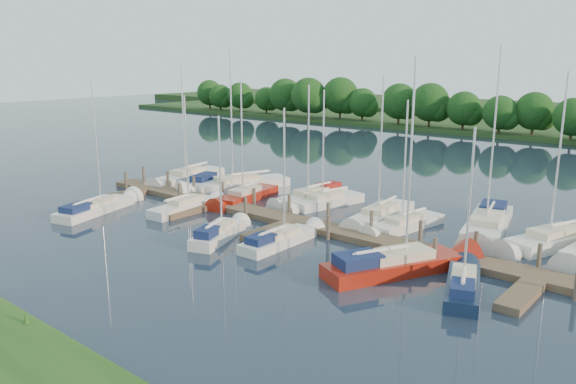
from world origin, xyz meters
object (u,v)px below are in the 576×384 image
Objects in this scene: sailboat_n_5 at (325,203)px; dock at (290,224)px; sailboat_s_2 at (219,234)px; motorboat at (203,185)px; sailboat_n_0 at (188,178)px.

dock is at bearing 117.10° from sailboat_n_5.
sailboat_s_2 is (-1.74, -4.97, 0.13)m from dock.
motorboat is 0.60× the size of sailboat_n_5.
sailboat_s_2 is at bearing 125.42° from motorboat.
sailboat_n_0 reaches higher than motorboat.
motorboat is (3.28, -1.08, 0.05)m from sailboat_n_0.
dock is at bearing 154.87° from sailboat_n_0.
sailboat_n_5 is (15.33, 0.71, -0.00)m from sailboat_n_0.
sailboat_n_0 is 2.01× the size of motorboat.
sailboat_s_2 is (11.70, -9.14, 0.00)m from motorboat.
dock is 17.52m from sailboat_n_0.
motorboat is at bearing 121.83° from sailboat_s_2.
dock is at bearing 146.20° from motorboat.
sailboat_n_5 is at bearing 103.13° from dock.
sailboat_n_5 reaches higher than dock.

